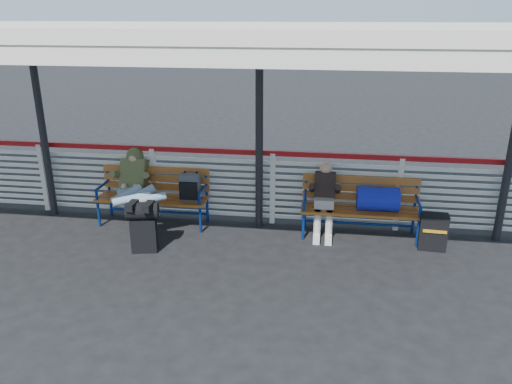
% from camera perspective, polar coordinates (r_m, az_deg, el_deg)
% --- Properties ---
extents(ground, '(60.00, 60.00, 0.00)m').
position_cam_1_polar(ground, '(7.18, -16.20, -8.43)').
color(ground, black).
rests_on(ground, ground).
extents(fence, '(12.08, 0.08, 1.24)m').
position_cam_1_polar(fence, '(8.54, -11.55, 1.40)').
color(fence, silver).
rests_on(fence, ground).
extents(canopy, '(12.60, 3.60, 3.16)m').
position_cam_1_polar(canopy, '(7.17, -15.73, 17.02)').
color(canopy, silver).
rests_on(canopy, ground).
extents(luggage_stack, '(0.50, 0.35, 0.76)m').
position_cam_1_polar(luggage_stack, '(7.41, -12.75, -3.67)').
color(luggage_stack, black).
rests_on(luggage_stack, ground).
extents(bench_left, '(1.80, 0.56, 0.92)m').
position_cam_1_polar(bench_left, '(8.25, -10.54, 0.24)').
color(bench_left, '#A76520').
rests_on(bench_left, ground).
extents(bench_right, '(1.80, 0.56, 0.92)m').
position_cam_1_polar(bench_right, '(7.80, 12.88, -0.93)').
color(bench_right, '#A76520').
rests_on(bench_right, ground).
extents(traveler_man, '(0.94, 1.58, 0.77)m').
position_cam_1_polar(traveler_man, '(8.00, -13.59, 0.12)').
color(traveler_man, '#88A0B7').
rests_on(traveler_man, ground).
extents(companion_person, '(0.32, 0.66, 1.15)m').
position_cam_1_polar(companion_person, '(7.77, 7.82, -0.76)').
color(companion_person, '#B1AAA1').
rests_on(companion_person, ground).
extents(suitcase_side, '(0.41, 0.26, 0.55)m').
position_cam_1_polar(suitcase_side, '(7.78, 19.55, -4.30)').
color(suitcase_side, black).
rests_on(suitcase_side, ground).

